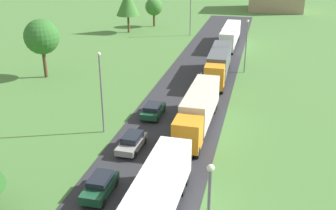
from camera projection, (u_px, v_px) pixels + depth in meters
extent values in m
cube|color=#2B2B30|center=(160.00, 150.00, 37.50)|extent=(10.00, 140.00, 0.06)
cube|color=white|center=(140.00, 187.00, 31.78)|extent=(0.16, 2.40, 0.01)
cube|color=white|center=(162.00, 146.00, 38.13)|extent=(0.16, 2.40, 0.01)
cube|color=white|center=(179.00, 113.00, 45.11)|extent=(0.16, 2.40, 0.01)
cube|color=white|center=(190.00, 94.00, 50.85)|extent=(0.16, 2.40, 0.01)
cube|color=white|center=(200.00, 75.00, 57.63)|extent=(0.16, 2.40, 0.01)
cube|color=white|center=(208.00, 60.00, 64.67)|extent=(0.16, 2.40, 0.01)
cube|color=white|center=(213.00, 51.00, 70.09)|extent=(0.16, 2.40, 0.01)
cube|color=white|center=(218.00, 41.00, 76.45)|extent=(0.16, 2.40, 0.01)
cube|color=white|center=(223.00, 32.00, 83.44)|extent=(0.16, 2.40, 0.01)
cube|color=white|center=(226.00, 26.00, 89.21)|extent=(0.16, 2.40, 0.01)
cube|color=white|center=(156.00, 195.00, 27.17)|extent=(2.66, 11.73, 2.74)
cylinder|color=black|center=(182.00, 189.00, 30.71)|extent=(0.36, 1.00, 1.00)
cylinder|color=black|center=(155.00, 185.00, 31.19)|extent=(0.36, 1.00, 1.00)
cylinder|color=black|center=(186.00, 179.00, 31.97)|extent=(0.36, 1.00, 1.00)
cylinder|color=black|center=(160.00, 176.00, 32.45)|extent=(0.36, 1.00, 1.00)
cube|color=orange|center=(187.00, 134.00, 36.21)|extent=(2.47, 2.54, 2.74)
cube|color=black|center=(185.00, 135.00, 34.95)|extent=(2.10, 0.13, 1.20)
cube|color=beige|center=(201.00, 103.00, 41.93)|extent=(2.63, 9.95, 2.94)
cube|color=black|center=(200.00, 118.00, 42.57)|extent=(1.03, 9.43, 0.24)
cylinder|color=black|center=(197.00, 152.00, 35.93)|extent=(0.36, 1.00, 1.00)
cylinder|color=black|center=(174.00, 150.00, 36.41)|extent=(0.36, 1.00, 1.00)
cylinder|color=black|center=(214.00, 109.00, 45.03)|extent=(0.36, 1.00, 1.00)
cylinder|color=black|center=(196.00, 107.00, 45.51)|extent=(0.36, 1.00, 1.00)
cylinder|color=black|center=(216.00, 105.00, 46.10)|extent=(0.36, 1.00, 1.00)
cylinder|color=black|center=(198.00, 103.00, 46.58)|extent=(0.36, 1.00, 1.00)
cube|color=orange|center=(214.00, 77.00, 50.75)|extent=(2.50, 2.27, 2.91)
cube|color=black|center=(214.00, 75.00, 49.60)|extent=(2.10, 0.16, 1.28)
cube|color=#4C5156|center=(220.00, 60.00, 56.71)|extent=(2.79, 10.62, 2.99)
cube|color=black|center=(219.00, 71.00, 57.35)|extent=(1.17, 10.05, 0.24)
cylinder|color=black|center=(222.00, 90.00, 50.60)|extent=(0.38, 1.01, 1.00)
cylinder|color=black|center=(205.00, 89.00, 51.01)|extent=(0.38, 1.01, 1.00)
cylinder|color=black|center=(228.00, 66.00, 60.05)|extent=(0.38, 1.01, 1.00)
cylinder|color=black|center=(214.00, 65.00, 60.46)|extent=(0.38, 1.01, 1.00)
cylinder|color=black|center=(229.00, 63.00, 61.20)|extent=(0.38, 1.01, 1.00)
cylinder|color=black|center=(215.00, 63.00, 61.61)|extent=(0.38, 1.01, 1.00)
cube|color=white|center=(227.00, 42.00, 67.77)|extent=(2.46, 2.71, 2.92)
cube|color=black|center=(226.00, 40.00, 66.42)|extent=(2.10, 0.11, 1.28)
cube|color=white|center=(231.00, 32.00, 73.84)|extent=(2.56, 10.27, 2.63)
cube|color=black|center=(231.00, 40.00, 74.41)|extent=(0.96, 9.75, 0.24)
cylinder|color=black|center=(232.00, 52.00, 67.49)|extent=(0.36, 1.00, 1.00)
cylinder|color=black|center=(220.00, 51.00, 67.96)|extent=(0.36, 1.00, 1.00)
cylinder|color=black|center=(238.00, 38.00, 76.98)|extent=(0.36, 1.00, 1.00)
cylinder|color=black|center=(227.00, 37.00, 77.45)|extent=(0.36, 1.00, 1.00)
cylinder|color=black|center=(238.00, 36.00, 78.08)|extent=(0.36, 1.00, 1.00)
cylinder|color=black|center=(227.00, 36.00, 78.55)|extent=(0.36, 1.00, 1.00)
cube|color=#19472D|center=(100.00, 187.00, 30.64)|extent=(1.73, 4.00, 0.68)
cube|color=black|center=(100.00, 179.00, 30.59)|extent=(1.45, 2.25, 0.50)
cylinder|color=black|center=(103.00, 203.00, 29.39)|extent=(0.22, 0.64, 0.64)
cylinder|color=black|center=(83.00, 200.00, 29.70)|extent=(0.22, 0.64, 0.64)
cylinder|color=black|center=(116.00, 183.00, 31.83)|extent=(0.22, 0.64, 0.64)
cylinder|color=black|center=(98.00, 180.00, 32.15)|extent=(0.22, 0.64, 0.64)
cube|color=gray|center=(132.00, 144.00, 37.22)|extent=(1.89, 4.17, 0.57)
cube|color=black|center=(132.00, 137.00, 37.18)|extent=(1.54, 2.36, 0.58)
cylinder|color=black|center=(134.00, 155.00, 35.89)|extent=(0.24, 0.65, 0.64)
cylinder|color=black|center=(118.00, 153.00, 36.27)|extent=(0.24, 0.65, 0.64)
cylinder|color=black|center=(145.00, 141.00, 38.38)|extent=(0.24, 0.65, 0.64)
cylinder|color=black|center=(129.00, 139.00, 38.77)|extent=(0.24, 0.65, 0.64)
cube|color=#19472D|center=(153.00, 111.00, 44.21)|extent=(1.87, 4.07, 0.63)
cube|color=black|center=(153.00, 107.00, 43.81)|extent=(1.57, 2.28, 0.49)
cylinder|color=black|center=(149.00, 108.00, 45.75)|extent=(0.22, 0.64, 0.64)
cylinder|color=black|center=(164.00, 109.00, 45.39)|extent=(0.22, 0.64, 0.64)
cylinder|color=black|center=(142.00, 118.00, 43.26)|extent=(0.22, 0.64, 0.64)
cylinder|color=black|center=(157.00, 119.00, 42.90)|extent=(0.22, 0.64, 0.64)
sphere|color=silver|center=(211.00, 168.00, 18.69)|extent=(0.36, 0.36, 0.36)
cylinder|color=slate|center=(102.00, 95.00, 39.49)|extent=(0.18, 0.18, 7.94)
sphere|color=silver|center=(99.00, 54.00, 37.93)|extent=(0.36, 0.36, 0.36)
cylinder|color=slate|center=(246.00, 48.00, 57.65)|extent=(0.18, 0.18, 7.28)
sphere|color=silver|center=(248.00, 21.00, 56.22)|extent=(0.36, 0.36, 0.36)
cylinder|color=slate|center=(190.00, 14.00, 79.48)|extent=(0.18, 0.18, 8.63)
cylinder|color=#513823|center=(128.00, 24.00, 83.04)|extent=(0.42, 0.42, 3.48)
cone|color=#38702D|center=(128.00, 2.00, 81.39)|extent=(4.70, 4.70, 5.17)
cylinder|color=#513823|center=(45.00, 63.00, 56.33)|extent=(0.49, 0.49, 3.92)
sphere|color=#2D6628|center=(42.00, 37.00, 54.90)|extent=(4.74, 4.74, 4.74)
cylinder|color=#513823|center=(154.00, 20.00, 88.87)|extent=(0.48, 0.48, 2.85)
sphere|color=#38702D|center=(154.00, 7.00, 87.79)|extent=(3.73, 3.73, 3.73)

